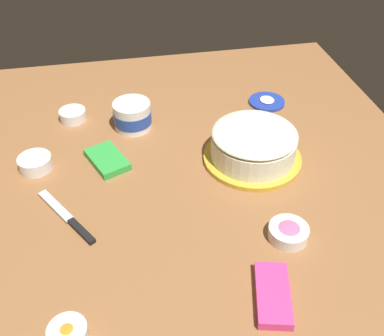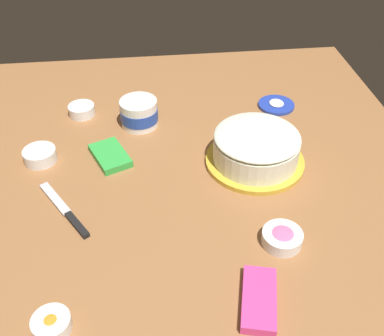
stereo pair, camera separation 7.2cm
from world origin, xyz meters
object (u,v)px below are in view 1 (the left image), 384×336
at_px(spreading_knife, 71,220).
at_px(sprinkle_bowl_yellow, 73,115).
at_px(frosting_tub, 132,115).
at_px(sprinkle_bowl_orange, 68,333).
at_px(sprinkle_bowl_pink, 288,232).
at_px(candy_box_lower, 273,295).
at_px(candy_box_upper, 107,160).
at_px(frosting_tub_lid, 267,102).
at_px(sprinkle_bowl_blue, 35,163).
at_px(frosted_cake, 253,145).

distance_m(spreading_knife, sprinkle_bowl_yellow, 0.46).
xyz_separation_m(frosting_tub, sprinkle_bowl_orange, (-0.69, 0.19, -0.03)).
bearing_deg(sprinkle_bowl_pink, candy_box_lower, 149.71).
distance_m(sprinkle_bowl_yellow, sprinkle_bowl_orange, 0.77).
bearing_deg(sprinkle_bowl_pink, candy_box_upper, 47.83).
bearing_deg(candy_box_upper, sprinkle_bowl_orange, 146.28).
bearing_deg(frosting_tub_lid, sprinkle_bowl_yellow, 87.84).
relative_size(sprinkle_bowl_pink, sprinkle_bowl_blue, 1.03).
xyz_separation_m(sprinkle_bowl_orange, sprinkle_bowl_blue, (0.54, 0.09, 0.00)).
xyz_separation_m(frosting_tub_lid, sprinkle_bowl_yellow, (0.02, 0.63, 0.01)).
bearing_deg(frosted_cake, frosting_tub, 53.95).
relative_size(frosting_tub, sprinkle_bowl_orange, 1.52).
relative_size(sprinkle_bowl_pink, candy_box_lower, 0.63).
relative_size(frosting_tub, frosting_tub_lid, 0.98).
xyz_separation_m(frosted_cake, sprinkle_bowl_blue, (0.08, 0.60, -0.03)).
bearing_deg(spreading_knife, frosting_tub, -26.39).
xyz_separation_m(frosting_tub, candy_box_upper, (-0.16, 0.09, -0.03)).
xyz_separation_m(spreading_knife, candy_box_lower, (-0.30, -0.41, 0.01)).
xyz_separation_m(frosting_tub, sprinkle_bowl_blue, (-0.15, 0.28, -0.02)).
distance_m(sprinkle_bowl_blue, candy_box_upper, 0.20).
height_order(sprinkle_bowl_yellow, candy_box_lower, sprinkle_bowl_yellow).
height_order(sprinkle_bowl_orange, candy_box_upper, sprinkle_bowl_orange).
xyz_separation_m(sprinkle_bowl_blue, candy_box_upper, (-0.01, -0.19, -0.01)).
height_order(frosted_cake, spreading_knife, frosted_cake).
relative_size(frosted_cake, sprinkle_bowl_orange, 3.60).
distance_m(sprinkle_bowl_pink, sprinkle_bowl_orange, 0.53).
bearing_deg(sprinkle_bowl_yellow, sprinkle_bowl_orange, 179.62).
distance_m(frosting_tub, sprinkle_bowl_pink, 0.61).
xyz_separation_m(frosting_tub_lid, candy_box_lower, (-0.73, 0.23, 0.01)).
bearing_deg(sprinkle_bowl_blue, frosted_cake, -97.55).
xyz_separation_m(frosting_tub, sprinkle_bowl_pink, (-0.52, -0.31, -0.03)).
height_order(sprinkle_bowl_pink, sprinkle_bowl_blue, sprinkle_bowl_blue).
bearing_deg(spreading_knife, frosted_cake, -73.45).
relative_size(sprinkle_bowl_blue, candy_box_upper, 0.68).
bearing_deg(spreading_knife, sprinkle_bowl_yellow, -0.56).
height_order(sprinkle_bowl_pink, sprinkle_bowl_orange, sprinkle_bowl_pink).
xyz_separation_m(frosting_tub_lid, sprinkle_bowl_pink, (-0.58, 0.14, 0.01)).
bearing_deg(candy_box_lower, sprinkle_bowl_blue, 57.92).
bearing_deg(frosting_tub, sprinkle_bowl_pink, -149.32).
relative_size(spreading_knife, sprinkle_bowl_orange, 2.75).
distance_m(sprinkle_bowl_pink, sprinkle_bowl_yellow, 0.78).
distance_m(sprinkle_bowl_orange, sprinkle_bowl_blue, 0.55).
xyz_separation_m(spreading_knife, sprinkle_bowl_yellow, (0.46, -0.00, 0.01)).
relative_size(frosted_cake, frosting_tub, 2.37).
bearing_deg(sprinkle_bowl_pink, frosted_cake, -0.59).
relative_size(frosting_tub_lid, candy_box_upper, 0.88).
distance_m(sprinkle_bowl_blue, candy_box_lower, 0.73).
height_order(spreading_knife, candy_box_lower, candy_box_lower).
bearing_deg(spreading_knife, candy_box_lower, -126.09).
xyz_separation_m(frosted_cake, sprinkle_bowl_orange, (-0.46, 0.50, -0.03)).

